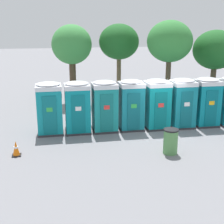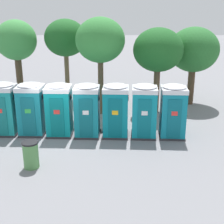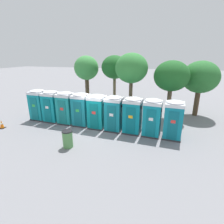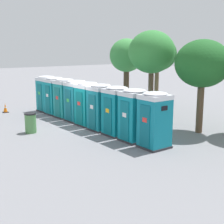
{
  "view_description": "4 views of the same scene",
  "coord_description": "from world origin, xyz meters",
  "px_view_note": "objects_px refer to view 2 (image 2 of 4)",
  "views": [
    {
      "loc": [
        -5.46,
        -14.2,
        5.14
      ],
      "look_at": [
        -2.3,
        0.47,
        0.94
      ],
      "focal_mm": 50.0,
      "sensor_mm": 36.0,
      "label": 1
    },
    {
      "loc": [
        2.53,
        -13.74,
        5.83
      ],
      "look_at": [
        2.57,
        0.25,
        1.18
      ],
      "focal_mm": 50.0,
      "sensor_mm": 36.0,
      "label": 2
    },
    {
      "loc": [
        4.61,
        -11.13,
        5.26
      ],
      "look_at": [
        1.19,
        0.31,
        1.34
      ],
      "focal_mm": 28.0,
      "sensor_mm": 36.0,
      "label": 3
    },
    {
      "loc": [
        14.45,
        -10.01,
        4.32
      ],
      "look_at": [
        2.28,
        0.26,
        1.14
      ],
      "focal_mm": 50.0,
      "sensor_mm": 36.0,
      "label": 4
    }
  ],
  "objects_px": {
    "street_tree_0": "(99,41)",
    "street_tree_4": "(65,38)",
    "portapotty_8": "(172,111)",
    "street_tree_3": "(157,50)",
    "portapotty_7": "(143,111)",
    "portapotty_4": "(58,110)",
    "portapotty_6": "(115,110)",
    "street_tree_1": "(15,41)",
    "trash_can": "(30,155)",
    "street_tree_2": "(193,50)",
    "portapotty_2": "(3,109)",
    "portapotty_3": "(31,109)",
    "portapotty_5": "(86,110)"
  },
  "relations": [
    {
      "from": "street_tree_2",
      "to": "trash_can",
      "type": "bearing_deg",
      "value": -133.68
    },
    {
      "from": "street_tree_3",
      "to": "portapotty_7",
      "type": "bearing_deg",
      "value": -105.93
    },
    {
      "from": "street_tree_3",
      "to": "street_tree_2",
      "type": "bearing_deg",
      "value": 33.43
    },
    {
      "from": "portapotty_6",
      "to": "street_tree_0",
      "type": "relative_size",
      "value": 0.47
    },
    {
      "from": "portapotty_8",
      "to": "street_tree_4",
      "type": "distance_m",
      "value": 9.25
    },
    {
      "from": "portapotty_5",
      "to": "street_tree_0",
      "type": "relative_size",
      "value": 0.47
    },
    {
      "from": "portapotty_5",
      "to": "trash_can",
      "type": "distance_m",
      "value": 3.82
    },
    {
      "from": "portapotty_8",
      "to": "street_tree_1",
      "type": "xyz_separation_m",
      "value": [
        -9.03,
        6.63,
        2.55
      ]
    },
    {
      "from": "portapotty_5",
      "to": "trash_can",
      "type": "bearing_deg",
      "value": -121.03
    },
    {
      "from": "street_tree_3",
      "to": "street_tree_4",
      "type": "bearing_deg",
      "value": 153.29
    },
    {
      "from": "street_tree_1",
      "to": "street_tree_3",
      "type": "relative_size",
      "value": 1.07
    },
    {
      "from": "portapotty_4",
      "to": "street_tree_2",
      "type": "relative_size",
      "value": 0.53
    },
    {
      "from": "portapotty_5",
      "to": "street_tree_4",
      "type": "distance_m",
      "value": 7.28
    },
    {
      "from": "portapotty_3",
      "to": "street_tree_2",
      "type": "distance_m",
      "value": 10.42
    },
    {
      "from": "street_tree_2",
      "to": "portapotty_6",
      "type": "bearing_deg",
      "value": -132.35
    },
    {
      "from": "portapotty_5",
      "to": "portapotty_7",
      "type": "relative_size",
      "value": 1.0
    },
    {
      "from": "portapotty_5",
      "to": "portapotty_8",
      "type": "height_order",
      "value": "same"
    },
    {
      "from": "portapotty_3",
      "to": "portapotty_6",
      "type": "height_order",
      "value": "same"
    },
    {
      "from": "portapotty_5",
      "to": "street_tree_1",
      "type": "height_order",
      "value": "street_tree_1"
    },
    {
      "from": "portapotty_7",
      "to": "portapotty_8",
      "type": "distance_m",
      "value": 1.34
    },
    {
      "from": "portapotty_7",
      "to": "street_tree_2",
      "type": "relative_size",
      "value": 0.53
    },
    {
      "from": "street_tree_4",
      "to": "portapotty_6",
      "type": "bearing_deg",
      "value": -64.11
    },
    {
      "from": "street_tree_3",
      "to": "trash_can",
      "type": "distance_m",
      "value": 9.45
    },
    {
      "from": "street_tree_2",
      "to": "street_tree_4",
      "type": "distance_m",
      "value": 8.11
    },
    {
      "from": "portapotty_8",
      "to": "street_tree_1",
      "type": "relative_size",
      "value": 0.49
    },
    {
      "from": "portapotty_4",
      "to": "portapotty_5",
      "type": "bearing_deg",
      "value": -3.8
    },
    {
      "from": "portapotty_6",
      "to": "street_tree_2",
      "type": "distance_m",
      "value": 7.48
    },
    {
      "from": "portapotty_6",
      "to": "street_tree_2",
      "type": "xyz_separation_m",
      "value": [
        4.83,
        5.3,
        2.13
      ]
    },
    {
      "from": "portapotty_6",
      "to": "trash_can",
      "type": "bearing_deg",
      "value": -135.75
    },
    {
      "from": "portapotty_3",
      "to": "portapotty_6",
      "type": "xyz_separation_m",
      "value": [
        4.02,
        -0.23,
        -0.0
      ]
    },
    {
      "from": "portapotty_3",
      "to": "street_tree_3",
      "type": "relative_size",
      "value": 0.52
    },
    {
      "from": "portapotty_2",
      "to": "portapotty_3",
      "type": "bearing_deg",
      "value": -1.56
    },
    {
      "from": "portapotty_3",
      "to": "portapotty_4",
      "type": "distance_m",
      "value": 1.34
    },
    {
      "from": "street_tree_0",
      "to": "street_tree_4",
      "type": "relative_size",
      "value": 1.04
    },
    {
      "from": "portapotty_7",
      "to": "street_tree_1",
      "type": "bearing_deg",
      "value": 139.42
    },
    {
      "from": "portapotty_5",
      "to": "street_tree_0",
      "type": "height_order",
      "value": "street_tree_0"
    },
    {
      "from": "portapotty_5",
      "to": "street_tree_4",
      "type": "xyz_separation_m",
      "value": [
        -1.82,
        6.5,
        2.73
      ]
    },
    {
      "from": "portapotty_5",
      "to": "street_tree_3",
      "type": "xyz_separation_m",
      "value": [
        3.76,
        3.69,
        2.31
      ]
    },
    {
      "from": "portapotty_7",
      "to": "street_tree_1",
      "type": "distance_m",
      "value": 10.44
    },
    {
      "from": "portapotty_4",
      "to": "street_tree_4",
      "type": "bearing_deg",
      "value": 94.27
    },
    {
      "from": "portapotty_7",
      "to": "street_tree_3",
      "type": "height_order",
      "value": "street_tree_3"
    },
    {
      "from": "portapotty_5",
      "to": "portapotty_7",
      "type": "distance_m",
      "value": 2.69
    },
    {
      "from": "portapotty_3",
      "to": "trash_can",
      "type": "distance_m",
      "value": 3.58
    },
    {
      "from": "portapotty_4",
      "to": "portapotty_6",
      "type": "distance_m",
      "value": 2.69
    },
    {
      "from": "portapotty_3",
      "to": "portapotty_7",
      "type": "relative_size",
      "value": 1.0
    },
    {
      "from": "portapotty_3",
      "to": "portapotty_4",
      "type": "bearing_deg",
      "value": -5.03
    },
    {
      "from": "street_tree_2",
      "to": "trash_can",
      "type": "height_order",
      "value": "street_tree_2"
    },
    {
      "from": "portapotty_6",
      "to": "portapotty_3",
      "type": "bearing_deg",
      "value": 176.8
    },
    {
      "from": "portapotty_8",
      "to": "street_tree_2",
      "type": "distance_m",
      "value": 6.2
    },
    {
      "from": "portapotty_2",
      "to": "portapotty_7",
      "type": "relative_size",
      "value": 1.0
    }
  ]
}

